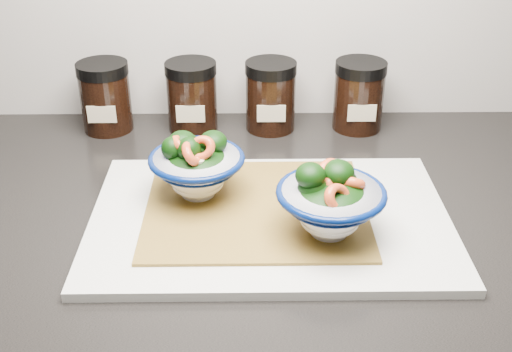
{
  "coord_description": "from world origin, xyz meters",
  "views": [
    {
      "loc": [
        -0.01,
        0.73,
        1.35
      ],
      "look_at": [
        -0.0,
        1.42,
        0.96
      ],
      "focal_mm": 45.0,
      "sensor_mm": 36.0,
      "label": 1
    }
  ],
  "objects_px": {
    "spice_jar_b": "(192,96)",
    "spice_jar_d": "(359,95)",
    "cutting_board": "(270,219)",
    "spice_jar_a": "(105,97)",
    "bowl_left": "(196,166)",
    "spice_jar_c": "(271,96)",
    "bowl_right": "(330,202)"
  },
  "relations": [
    {
      "from": "spice_jar_a",
      "to": "spice_jar_d",
      "type": "bearing_deg",
      "value": 0.0
    },
    {
      "from": "bowl_left",
      "to": "bowl_right",
      "type": "height_order",
      "value": "bowl_left"
    },
    {
      "from": "cutting_board",
      "to": "bowl_right",
      "type": "distance_m",
      "value": 0.1
    },
    {
      "from": "bowl_left",
      "to": "spice_jar_b",
      "type": "xyz_separation_m",
      "value": [
        -0.02,
        0.24,
        0.0
      ]
    },
    {
      "from": "cutting_board",
      "to": "spice_jar_d",
      "type": "xyz_separation_m",
      "value": [
        0.15,
        0.28,
        0.05
      ]
    },
    {
      "from": "spice_jar_b",
      "to": "spice_jar_d",
      "type": "bearing_deg",
      "value": 0.0
    },
    {
      "from": "spice_jar_b",
      "to": "spice_jar_c",
      "type": "relative_size",
      "value": 1.0
    },
    {
      "from": "spice_jar_d",
      "to": "spice_jar_b",
      "type": "bearing_deg",
      "value": 180.0
    },
    {
      "from": "bowl_left",
      "to": "spice_jar_d",
      "type": "bearing_deg",
      "value": 43.71
    },
    {
      "from": "cutting_board",
      "to": "spice_jar_a",
      "type": "relative_size",
      "value": 3.98
    },
    {
      "from": "cutting_board",
      "to": "bowl_right",
      "type": "height_order",
      "value": "bowl_right"
    },
    {
      "from": "cutting_board",
      "to": "bowl_right",
      "type": "bearing_deg",
      "value": -31.62
    },
    {
      "from": "cutting_board",
      "to": "spice_jar_a",
      "type": "height_order",
      "value": "spice_jar_a"
    },
    {
      "from": "spice_jar_c",
      "to": "cutting_board",
      "type": "bearing_deg",
      "value": -91.93
    },
    {
      "from": "spice_jar_a",
      "to": "spice_jar_d",
      "type": "relative_size",
      "value": 1.0
    },
    {
      "from": "bowl_left",
      "to": "spice_jar_b",
      "type": "distance_m",
      "value": 0.24
    },
    {
      "from": "spice_jar_a",
      "to": "spice_jar_b",
      "type": "distance_m",
      "value": 0.14
    },
    {
      "from": "cutting_board",
      "to": "spice_jar_c",
      "type": "distance_m",
      "value": 0.29
    },
    {
      "from": "spice_jar_b",
      "to": "bowl_left",
      "type": "bearing_deg",
      "value": -84.48
    },
    {
      "from": "cutting_board",
      "to": "spice_jar_a",
      "type": "xyz_separation_m",
      "value": [
        -0.26,
        0.28,
        0.05
      ]
    },
    {
      "from": "bowl_left",
      "to": "spice_jar_a",
      "type": "height_order",
      "value": "same"
    },
    {
      "from": "bowl_right",
      "to": "spice_jar_b",
      "type": "xyz_separation_m",
      "value": [
        -0.19,
        0.33,
        -0.0
      ]
    },
    {
      "from": "spice_jar_b",
      "to": "spice_jar_d",
      "type": "distance_m",
      "value": 0.27
    },
    {
      "from": "spice_jar_a",
      "to": "spice_jar_b",
      "type": "height_order",
      "value": "same"
    },
    {
      "from": "spice_jar_d",
      "to": "spice_jar_a",
      "type": "bearing_deg",
      "value": 180.0
    },
    {
      "from": "bowl_right",
      "to": "spice_jar_c",
      "type": "xyz_separation_m",
      "value": [
        -0.06,
        0.33,
        -0.0
      ]
    },
    {
      "from": "spice_jar_b",
      "to": "spice_jar_d",
      "type": "relative_size",
      "value": 1.0
    },
    {
      "from": "spice_jar_c",
      "to": "spice_jar_a",
      "type": "bearing_deg",
      "value": 180.0
    },
    {
      "from": "bowl_right",
      "to": "spice_jar_d",
      "type": "distance_m",
      "value": 0.34
    },
    {
      "from": "spice_jar_a",
      "to": "spice_jar_b",
      "type": "xyz_separation_m",
      "value": [
        0.14,
        0.0,
        0.0
      ]
    },
    {
      "from": "bowl_right",
      "to": "bowl_left",
      "type": "bearing_deg",
      "value": 151.08
    },
    {
      "from": "bowl_left",
      "to": "spice_jar_c",
      "type": "distance_m",
      "value": 0.26
    }
  ]
}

